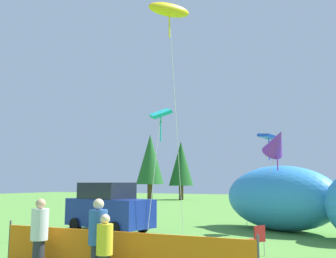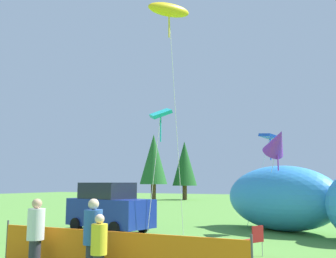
# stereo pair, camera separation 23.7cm
# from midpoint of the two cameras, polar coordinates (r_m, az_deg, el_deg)

# --- Properties ---
(ground_plane) EXTENTS (120.00, 120.00, 0.00)m
(ground_plane) POSITION_cam_midpoint_polar(r_m,az_deg,el_deg) (13.68, -1.66, -17.70)
(ground_plane) COLOR #548C38
(parked_car) EXTENTS (4.61, 2.67, 2.27)m
(parked_car) POSITION_cam_midpoint_polar(r_m,az_deg,el_deg) (18.10, -9.43, -11.76)
(parked_car) COLOR navy
(parked_car) RESTS_ON ground
(folding_chair) EXTENTS (0.72, 0.72, 0.94)m
(folding_chair) POSITION_cam_midpoint_polar(r_m,az_deg,el_deg) (12.41, 12.73, -15.91)
(folding_chair) COLOR maroon
(folding_chair) RESTS_ON ground
(inflatable_cat) EXTENTS (8.46, 6.51, 3.08)m
(inflatable_cat) POSITION_cam_midpoint_polar(r_m,az_deg,el_deg) (18.47, 18.55, -10.37)
(inflatable_cat) COLOR #338CD8
(inflatable_cat) RESTS_ON ground
(safety_fence) EXTENTS (6.64, 0.27, 1.25)m
(safety_fence) POSITION_cam_midpoint_polar(r_m,az_deg,el_deg) (9.22, -8.90, -18.65)
(safety_fence) COLOR orange
(safety_fence) RESTS_ON ground
(spectator_in_grey_shirt) EXTENTS (0.41, 0.41, 1.88)m
(spectator_in_grey_shirt) POSITION_cam_midpoint_polar(r_m,az_deg,el_deg) (9.90, -19.70, -14.90)
(spectator_in_grey_shirt) COLOR #2D2D38
(spectator_in_grey_shirt) RESTS_ON ground
(spectator_in_green_shirt) EXTENTS (0.35, 0.35, 1.60)m
(spectator_in_green_shirt) POSITION_cam_midpoint_polar(r_m,az_deg,el_deg) (8.40, -10.49, -17.58)
(spectator_in_green_shirt) COLOR #2D2D38
(spectator_in_green_shirt) RESTS_ON ground
(spectator_in_red_shirt) EXTENTS (0.42, 0.42, 1.91)m
(spectator_in_red_shirt) POSITION_cam_midpoint_polar(r_m,az_deg,el_deg) (8.78, -11.46, -16.02)
(spectator_in_red_shirt) COLOR #2D2D38
(spectator_in_red_shirt) RESTS_ON ground
(kite_purple_delta) EXTENTS (2.02, 1.83, 4.90)m
(kite_purple_delta) POSITION_cam_midpoint_polar(r_m,az_deg,el_deg) (17.86, 15.86, -1.96)
(kite_purple_delta) COLOR silver
(kite_purple_delta) RESTS_ON ground
(kite_yellow_hero) EXTENTS (1.74, 2.13, 10.44)m
(kite_yellow_hero) POSITION_cam_midpoint_polar(r_m,az_deg,el_deg) (17.75, -0.20, 17.55)
(kite_yellow_hero) COLOR silver
(kite_yellow_hero) RESTS_ON ground
(kite_teal_diamond) EXTENTS (1.28, 1.21, 5.76)m
(kite_teal_diamond) POSITION_cam_midpoint_polar(r_m,az_deg,el_deg) (17.17, -1.54, 2.09)
(kite_teal_diamond) COLOR silver
(kite_teal_diamond) RESTS_ON ground
(kite_blue_box) EXTENTS (1.81, 1.60, 5.00)m
(kite_blue_box) POSITION_cam_midpoint_polar(r_m,az_deg,el_deg) (21.49, 14.75, -1.35)
(kite_blue_box) COLOR silver
(kite_blue_box) RESTS_ON ground
(horizon_tree_east) EXTENTS (3.30, 3.30, 7.88)m
(horizon_tree_east) POSITION_cam_midpoint_polar(r_m,az_deg,el_deg) (51.02, 1.86, -5.29)
(horizon_tree_east) COLOR brown
(horizon_tree_east) RESTS_ON ground
(horizon_tree_mid) EXTENTS (3.64, 3.64, 8.69)m
(horizon_tree_mid) POSITION_cam_midpoint_polar(r_m,az_deg,el_deg) (49.81, -2.88, -4.64)
(horizon_tree_mid) COLOR brown
(horizon_tree_mid) RESTS_ON ground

